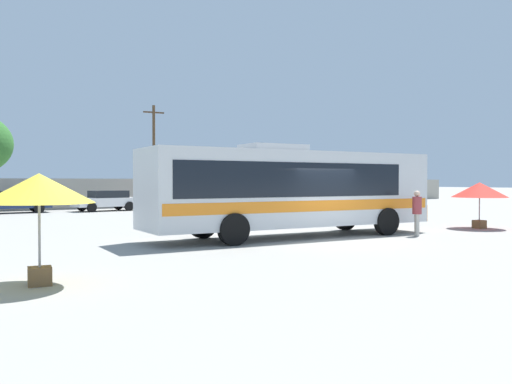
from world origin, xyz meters
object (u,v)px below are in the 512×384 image
object	(u,v)px
parked_car_third_white	(106,200)
utility_pole_far	(154,153)
coach_bus_silver_orange	(290,188)
parked_car_second_dark_blue	(13,201)
attendant_by_bus_door	(417,210)
parked_car_rightmost_red	(192,198)
vendor_umbrella_near_gate_yellow	(39,191)
vendor_umbrella_secondary_red	(480,190)

from	to	relation	value
parked_car_third_white	utility_pole_far	distance (m)	9.36
coach_bus_silver_orange	utility_pole_far	distance (m)	27.47
parked_car_second_dark_blue	parked_car_third_white	xyz separation A→B (m)	(5.75, -0.98, -0.01)
attendant_by_bus_door	parked_car_rightmost_red	world-z (taller)	attendant_by_bus_door
parked_car_rightmost_red	parked_car_second_dark_blue	bearing A→B (deg)	175.30
parked_car_second_dark_blue	vendor_umbrella_near_gate_yellow	bearing A→B (deg)	-98.11
vendor_umbrella_secondary_red	parked_car_second_dark_blue	bearing A→B (deg)	122.53
vendor_umbrella_near_gate_yellow	utility_pole_far	xyz separation A→B (m)	(15.53, 31.00, 2.57)
coach_bus_silver_orange	attendant_by_bus_door	xyz separation A→B (m)	(4.17, -2.36, -0.84)
utility_pole_far	coach_bus_silver_orange	bearing A→B (deg)	-102.63
coach_bus_silver_orange	parked_car_third_white	size ratio (longest dim) A/B	2.56
parked_car_second_dark_blue	utility_pole_far	bearing A→B (deg)	23.28
parked_car_second_dark_blue	parked_car_rightmost_red	xyz separation A→B (m)	(12.35, -1.01, 0.01)
parked_car_second_dark_blue	coach_bus_silver_orange	bearing A→B (deg)	-74.81
coach_bus_silver_orange	utility_pole_far	world-z (taller)	utility_pole_far
parked_car_second_dark_blue	parked_car_third_white	world-z (taller)	parked_car_second_dark_blue
vendor_umbrella_near_gate_yellow	parked_car_rightmost_red	bearing A→B (deg)	57.20
attendant_by_bus_door	parked_car_second_dark_blue	size ratio (longest dim) A/B	0.39
vendor_umbrella_secondary_red	parked_car_third_white	size ratio (longest dim) A/B	0.53
attendant_by_bus_door	parked_car_third_white	bearing A→B (deg)	100.56
parked_car_third_white	parked_car_rightmost_red	world-z (taller)	parked_car_rightmost_red
vendor_umbrella_secondary_red	attendant_by_bus_door	bearing A→B (deg)	-173.05
coach_bus_silver_orange	parked_car_rightmost_red	world-z (taller)	coach_bus_silver_orange
parked_car_second_dark_blue	parked_car_rightmost_red	distance (m)	12.40
attendant_by_bus_door	vendor_umbrella_near_gate_yellow	world-z (taller)	vendor_umbrella_near_gate_yellow
coach_bus_silver_orange	utility_pole_far	size ratio (longest dim) A/B	1.34
attendant_by_bus_door	parked_car_second_dark_blue	xyz separation A→B (m)	(-10.03, 23.94, -0.20)
parked_car_rightmost_red	vendor_umbrella_secondary_red	bearing A→B (deg)	-83.52
attendant_by_bus_door	utility_pole_far	bearing A→B (deg)	86.44
coach_bus_silver_orange	attendant_by_bus_door	world-z (taller)	coach_bus_silver_orange
parked_car_third_white	parked_car_rightmost_red	bearing A→B (deg)	-0.29
parked_car_third_white	utility_pole_far	xyz separation A→B (m)	(6.09, 6.08, 3.68)
attendant_by_bus_door	utility_pole_far	distance (m)	29.30
parked_car_second_dark_blue	parked_car_third_white	bearing A→B (deg)	-9.68
attendant_by_bus_door	coach_bus_silver_orange	bearing A→B (deg)	150.50
vendor_umbrella_near_gate_yellow	parked_car_second_dark_blue	xyz separation A→B (m)	(3.69, 25.91, -1.11)
vendor_umbrella_near_gate_yellow	parked_car_third_white	size ratio (longest dim) A/B	0.50
vendor_umbrella_secondary_red	parked_car_second_dark_blue	size ratio (longest dim) A/B	0.54
attendant_by_bus_door	vendor_umbrella_secondary_red	world-z (taller)	vendor_umbrella_secondary_red
attendant_by_bus_door	utility_pole_far	xyz separation A→B (m)	(1.81, 29.04, 3.48)
vendor_umbrella_secondary_red	utility_pole_far	distance (m)	28.74
coach_bus_silver_orange	parked_car_third_white	xyz separation A→B (m)	(-0.11, 20.60, -1.05)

